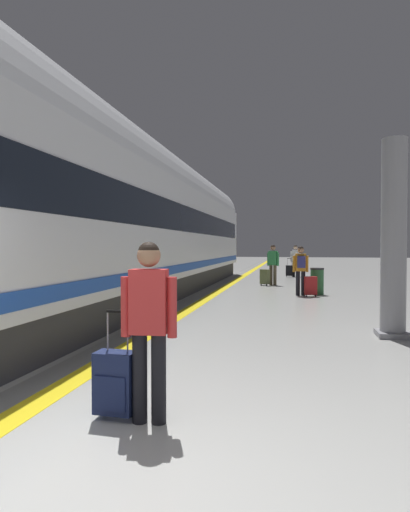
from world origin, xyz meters
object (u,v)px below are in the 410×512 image
object	(u,v)px
platform_pillar	(394,242)
passenger_far	(295,258)
rolling_suitcase_foreground	(115,382)
suitcase_near	(265,277)
suitcase_far	(289,271)
traveller_foreground	(149,318)
suitcase_mid	(311,286)
high_speed_train	(133,218)
passenger_near	(273,262)
waste_bin	(317,281)
passenger_mid	(301,266)

from	to	relation	value
platform_pillar	passenger_far	bearing A→B (deg)	96.32
rolling_suitcase_foreground	passenger_far	bearing A→B (deg)	84.55
suitcase_near	suitcase_far	xyz separation A→B (m)	(0.97, 5.19, -0.03)
suitcase_near	suitcase_far	bearing A→B (deg)	79.42
rolling_suitcase_foreground	platform_pillar	xyz separation A→B (m)	(3.46, 4.38, 1.37)
traveller_foreground	suitcase_mid	world-z (taller)	traveller_foreground
high_speed_train	passenger_near	world-z (taller)	high_speed_train
rolling_suitcase_foreground	suitcase_near	xyz separation A→B (m)	(0.54, 13.79, 0.01)
platform_pillar	waste_bin	size ratio (longest dim) A/B	3.96
passenger_mid	waste_bin	bearing A→B (deg)	38.50
high_speed_train	waste_bin	distance (m)	6.53
passenger_mid	passenger_far	size ratio (longest dim) A/B	0.97
waste_bin	suitcase_mid	bearing A→B (deg)	-110.83
passenger_mid	suitcase_mid	size ratio (longest dim) A/B	2.52
traveller_foreground	passenger_far	distance (m)	19.19
suitcase_near	waste_bin	size ratio (longest dim) A/B	0.74
suitcase_far	waste_bin	distance (m)	8.14
suitcase_near	suitcase_far	world-z (taller)	suitcase_far
suitcase_far	platform_pillar	bearing A→B (deg)	-82.38
platform_pillar	passenger_mid	bearing A→B (deg)	104.09
high_speed_train	rolling_suitcase_foreground	bearing A→B (deg)	-69.39
high_speed_train	waste_bin	size ratio (longest dim) A/B	29.31
passenger_mid	passenger_far	bearing A→B (deg)	90.71
high_speed_train	traveller_foreground	xyz separation A→B (m)	(3.38, -8.08, -1.51)
high_speed_train	passenger_mid	distance (m)	5.71
rolling_suitcase_foreground	passenger_mid	world-z (taller)	passenger_mid
passenger_far	suitcase_far	world-z (taller)	passenger_far
platform_pillar	waste_bin	world-z (taller)	platform_pillar
high_speed_train	suitcase_mid	bearing A→B (deg)	22.64
platform_pillar	passenger_near	bearing A→B (deg)	105.04
traveller_foreground	passenger_far	bearing A→B (deg)	85.59
passenger_far	rolling_suitcase_foreground	bearing A→B (deg)	-95.45
suitcase_far	platform_pillar	size ratio (longest dim) A/B	0.28
passenger_near	suitcase_far	size ratio (longest dim) A/B	1.70
suitcase_mid	traveller_foreground	bearing A→B (deg)	-100.47
rolling_suitcase_foreground	suitcase_near	size ratio (longest dim) A/B	1.53
suitcase_mid	suitcase_far	bearing A→B (deg)	94.89
rolling_suitcase_foreground	passenger_far	size ratio (longest dim) A/B	0.61
passenger_mid	platform_pillar	xyz separation A→B (m)	(1.52, -6.07, 0.74)
suitcase_near	traveller_foreground	bearing A→B (deg)	-90.77
passenger_mid	waste_bin	size ratio (longest dim) A/B	1.82
high_speed_train	traveller_foreground	bearing A→B (deg)	-67.29
suitcase_far	waste_bin	world-z (taller)	suitcase_far
rolling_suitcase_foreground	suitcase_mid	bearing A→B (deg)	77.64
suitcase_near	platform_pillar	bearing A→B (deg)	-72.75
passenger_near	suitcase_near	world-z (taller)	passenger_near
traveller_foreground	suitcase_near	bearing A→B (deg)	89.23
high_speed_train	passenger_near	xyz separation A→B (m)	(3.89, 6.00, -1.51)
suitcase_near	passenger_far	size ratio (longest dim) A/B	0.40
rolling_suitcase_foreground	suitcase_near	distance (m)	13.80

